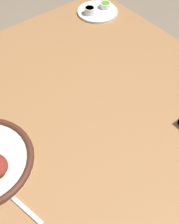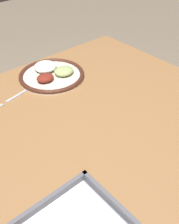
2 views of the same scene
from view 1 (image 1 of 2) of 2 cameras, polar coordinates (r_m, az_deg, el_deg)
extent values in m
plane|color=#7A6B59|center=(1.59, 0.61, -18.70)|extent=(8.00, 8.00, 0.00)
cube|color=olive|center=(0.96, 0.96, -2.66)|extent=(1.22, 1.04, 0.03)
cylinder|color=olive|center=(1.74, 1.33, 9.06)|extent=(0.06, 0.06, 0.70)
cube|color=#B2B2B7|center=(0.83, -12.80, -15.92)|extent=(0.17, 0.05, 0.00)
cylinder|color=silver|center=(1.41, 1.46, 17.86)|extent=(0.17, 0.17, 0.01)
cylinder|color=silver|center=(1.38, 0.01, 18.04)|extent=(0.04, 0.04, 0.03)
cylinder|color=#C67F23|center=(1.38, 0.01, 18.45)|extent=(0.04, 0.04, 0.01)
cylinder|color=silver|center=(1.43, 2.91, 18.90)|extent=(0.05, 0.05, 0.02)
cylinder|color=#51992D|center=(1.42, 2.92, 19.19)|extent=(0.04, 0.04, 0.01)
camera|label=2|loc=(0.95, 58.44, 22.79)|focal=42.00mm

